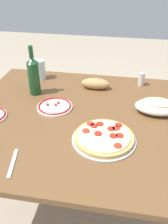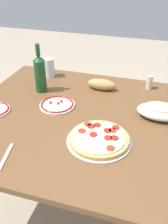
{
  "view_description": "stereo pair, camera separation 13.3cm",
  "coord_description": "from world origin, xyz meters",
  "px_view_note": "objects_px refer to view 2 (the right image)",
  "views": [
    {
      "loc": [
        0.2,
        -1.1,
        1.47
      ],
      "look_at": [
        0.0,
        0.0,
        0.75
      ],
      "focal_mm": 40.22,
      "sensor_mm": 36.0,
      "label": 1
    },
    {
      "loc": [
        0.33,
        -1.07,
        1.47
      ],
      "look_at": [
        0.0,
        0.0,
        0.75
      ],
      "focal_mm": 40.22,
      "sensor_mm": 36.0,
      "label": 2
    }
  ],
  "objects_px": {
    "side_plate_far": "(57,105)",
    "spice_shaker": "(149,82)",
    "wine_bottle": "(40,73)",
    "water_glass": "(50,68)",
    "bread_loaf": "(102,84)",
    "baked_pasta_dish": "(160,111)",
    "dining_table": "(84,132)",
    "pepperoni_pizza": "(99,139)"
  },
  "relations": [
    {
      "from": "spice_shaker",
      "to": "pepperoni_pizza",
      "type": "bearing_deg",
      "value": -106.08
    },
    {
      "from": "dining_table",
      "to": "wine_bottle",
      "type": "distance_m",
      "value": 0.46
    },
    {
      "from": "pepperoni_pizza",
      "to": "bread_loaf",
      "type": "xyz_separation_m",
      "value": [
        -0.11,
        0.51,
        0.02
      ]
    },
    {
      "from": "wine_bottle",
      "to": "water_glass",
      "type": "bearing_deg",
      "value": 99.24
    },
    {
      "from": "wine_bottle",
      "to": "water_glass",
      "type": "relative_size",
      "value": 2.28
    },
    {
      "from": "baked_pasta_dish",
      "to": "side_plate_far",
      "type": "xyz_separation_m",
      "value": [
        -0.56,
        -0.05,
        -0.03
      ]
    },
    {
      "from": "baked_pasta_dish",
      "to": "wine_bottle",
      "type": "relative_size",
      "value": 0.79
    },
    {
      "from": "pepperoni_pizza",
      "to": "water_glass",
      "type": "relative_size",
      "value": 2.29
    },
    {
      "from": "water_glass",
      "to": "spice_shaker",
      "type": "bearing_deg",
      "value": 1.24
    },
    {
      "from": "wine_bottle",
      "to": "spice_shaker",
      "type": "distance_m",
      "value": 0.69
    },
    {
      "from": "water_glass",
      "to": "bread_loaf",
      "type": "distance_m",
      "value": 0.4
    },
    {
      "from": "dining_table",
      "to": "water_glass",
      "type": "relative_size",
      "value": 9.86
    },
    {
      "from": "pepperoni_pizza",
      "to": "side_plate_far",
      "type": "relative_size",
      "value": 1.51
    },
    {
      "from": "side_plate_far",
      "to": "dining_table",
      "type": "bearing_deg",
      "value": -18.82
    },
    {
      "from": "bread_loaf",
      "to": "spice_shaker",
      "type": "bearing_deg",
      "value": 19.16
    },
    {
      "from": "pepperoni_pizza",
      "to": "bread_loaf",
      "type": "relative_size",
      "value": 1.66
    },
    {
      "from": "pepperoni_pizza",
      "to": "baked_pasta_dish",
      "type": "xyz_separation_m",
      "value": [
        0.26,
        0.29,
        0.03
      ]
    },
    {
      "from": "dining_table",
      "to": "bread_loaf",
      "type": "bearing_deg",
      "value": 87.45
    },
    {
      "from": "water_glass",
      "to": "bread_loaf",
      "type": "height_order",
      "value": "water_glass"
    },
    {
      "from": "baked_pasta_dish",
      "to": "water_glass",
      "type": "relative_size",
      "value": 1.81
    },
    {
      "from": "baked_pasta_dish",
      "to": "wine_bottle",
      "type": "xyz_separation_m",
      "value": [
        -0.73,
        0.1,
        0.08
      ]
    },
    {
      "from": "water_glass",
      "to": "spice_shaker",
      "type": "height_order",
      "value": "water_glass"
    },
    {
      "from": "side_plate_far",
      "to": "spice_shaker",
      "type": "relative_size",
      "value": 2.32
    },
    {
      "from": "baked_pasta_dish",
      "to": "spice_shaker",
      "type": "distance_m",
      "value": 0.33
    },
    {
      "from": "pepperoni_pizza",
      "to": "bread_loaf",
      "type": "height_order",
      "value": "bread_loaf"
    },
    {
      "from": "dining_table",
      "to": "baked_pasta_dish",
      "type": "bearing_deg",
      "value": 16.22
    },
    {
      "from": "baked_pasta_dish",
      "to": "dining_table",
      "type": "bearing_deg",
      "value": -163.78
    },
    {
      "from": "spice_shaker",
      "to": "baked_pasta_dish",
      "type": "bearing_deg",
      "value": -76.02
    },
    {
      "from": "pepperoni_pizza",
      "to": "bread_loaf",
      "type": "distance_m",
      "value": 0.53
    },
    {
      "from": "baked_pasta_dish",
      "to": "water_glass",
      "type": "xyz_separation_m",
      "value": [
        -0.76,
        0.31,
        0.03
      ]
    },
    {
      "from": "bread_loaf",
      "to": "spice_shaker",
      "type": "relative_size",
      "value": 2.11
    },
    {
      "from": "water_glass",
      "to": "baked_pasta_dish",
      "type": "bearing_deg",
      "value": -22.07
    },
    {
      "from": "dining_table",
      "to": "wine_bottle",
      "type": "xyz_separation_m",
      "value": [
        -0.34,
        0.21,
        0.22
      ]
    },
    {
      "from": "wine_bottle",
      "to": "dining_table",
      "type": "bearing_deg",
      "value": -30.99
    },
    {
      "from": "pepperoni_pizza",
      "to": "wine_bottle",
      "type": "distance_m",
      "value": 0.62
    },
    {
      "from": "pepperoni_pizza",
      "to": "wine_bottle",
      "type": "xyz_separation_m",
      "value": [
        -0.47,
        0.38,
        0.11
      ]
    },
    {
      "from": "wine_bottle",
      "to": "water_glass",
      "type": "height_order",
      "value": "wine_bottle"
    },
    {
      "from": "wine_bottle",
      "to": "side_plate_far",
      "type": "bearing_deg",
      "value": -41.44
    },
    {
      "from": "wine_bottle",
      "to": "side_plate_far",
      "type": "distance_m",
      "value": 0.25
    },
    {
      "from": "dining_table",
      "to": "water_glass",
      "type": "xyz_separation_m",
      "value": [
        -0.38,
        0.42,
        0.17
      ]
    },
    {
      "from": "wine_bottle",
      "to": "bread_loaf",
      "type": "xyz_separation_m",
      "value": [
        0.36,
        0.13,
        -0.09
      ]
    },
    {
      "from": "water_glass",
      "to": "bread_loaf",
      "type": "bearing_deg",
      "value": -12.25
    }
  ]
}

